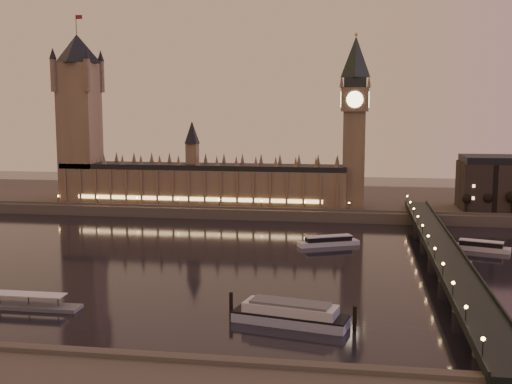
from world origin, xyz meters
TOP-DOWN VIEW (x-y plane):
  - ground at (0.00, 0.00)m, footprint 700.00×700.00m
  - far_embankment at (30.00, 165.00)m, footprint 560.00×130.00m
  - palace_of_westminster at (-40.12, 120.99)m, footprint 180.00×26.62m
  - victoria_tower at (-120.00, 121.00)m, footprint 31.68×31.68m
  - big_ben at (53.99, 120.99)m, footprint 17.68×17.68m
  - westminster_bridge at (91.61, 0.00)m, footprint 13.20×260.00m
  - bare_tree_0 at (118.47, 109.00)m, footprint 5.49×5.49m
  - bare_tree_1 at (131.31, 109.00)m, footprint 5.49×5.49m
  - cruise_boat_a at (43.27, 38.26)m, footprint 30.24×18.59m
  - cruise_boat_b at (114.32, 38.30)m, footprint 26.72×13.94m
  - moored_barge at (36.95, -77.39)m, footprint 40.65×17.15m
  - pontoon_pier at (-55.49, -75.52)m, footprint 43.85×7.31m

SIDE VIEW (x-z plane):
  - ground at x=0.00m, z-range 0.00..0.00m
  - pontoon_pier at x=-55.49m, z-range -4.59..7.11m
  - cruise_boat_b at x=114.32m, z-range -0.28..4.51m
  - cruise_boat_a at x=43.27m, z-range -0.29..4.55m
  - far_embankment at x=30.00m, z-range 0.00..6.00m
  - moored_barge at x=36.95m, z-range -0.59..7.01m
  - westminster_bridge at x=91.61m, z-range -2.13..13.17m
  - bare_tree_0 at x=118.47m, z-range 8.73..19.90m
  - bare_tree_1 at x=131.31m, z-range 8.73..19.90m
  - palace_of_westminster at x=-40.12m, z-range -4.29..47.71m
  - big_ben at x=53.99m, z-range 11.95..115.95m
  - victoria_tower at x=-120.00m, z-range 6.79..124.79m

